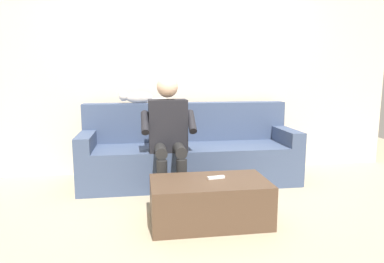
# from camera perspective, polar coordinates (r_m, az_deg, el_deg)

# --- Properties ---
(ground_plane) EXTENTS (8.00, 8.00, 0.00)m
(ground_plane) POSITION_cam_1_polar(r_m,az_deg,el_deg) (3.23, 1.49, -12.05)
(ground_plane) COLOR tan
(back_wall) EXTENTS (5.30, 0.06, 2.71)m
(back_wall) POSITION_cam_1_polar(r_m,az_deg,el_deg) (4.20, -1.39, 11.74)
(back_wall) COLOR beige
(back_wall) RESTS_ON ground
(couch) EXTENTS (2.35, 0.77, 0.87)m
(couch) POSITION_cam_1_polar(r_m,az_deg,el_deg) (3.85, -0.47, -3.73)
(couch) COLOR #3D4C6B
(couch) RESTS_ON ground
(coffee_table) EXTENTS (0.94, 0.53, 0.35)m
(coffee_table) POSITION_cam_1_polar(r_m,az_deg,el_deg) (2.81, 2.91, -11.54)
(coffee_table) COLOR #4C3828
(coffee_table) RESTS_ON ground
(person_solo_seated) EXTENTS (0.53, 0.56, 1.17)m
(person_solo_seated) POSITION_cam_1_polar(r_m,az_deg,el_deg) (3.37, -3.95, 0.36)
(person_solo_seated) COLOR black
(person_solo_seated) RESTS_ON ground
(cat_on_backrest) EXTENTS (0.54, 0.11, 0.14)m
(cat_on_backrest) POSITION_cam_1_polar(r_m,az_deg,el_deg) (3.95, -9.28, 5.66)
(cat_on_backrest) COLOR silver
(cat_on_backrest) RESTS_ON couch
(remote_white) EXTENTS (0.15, 0.06, 0.02)m
(remote_white) POSITION_cam_1_polar(r_m,az_deg,el_deg) (2.81, 4.03, -7.64)
(remote_white) COLOR white
(remote_white) RESTS_ON coffee_table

